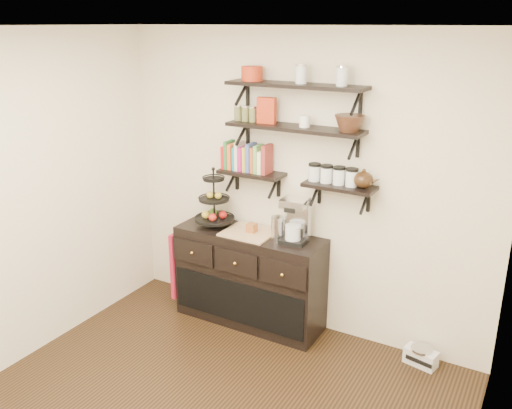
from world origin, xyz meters
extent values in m
cube|color=white|center=(0.00, 0.00, 2.70)|extent=(3.50, 3.50, 0.02)
cube|color=silver|center=(0.00, 1.75, 1.35)|extent=(3.50, 0.02, 2.70)
cube|color=silver|center=(1.75, 0.00, 1.35)|extent=(0.02, 3.50, 2.70)
cube|color=black|center=(0.00, 1.61, 2.23)|extent=(1.20, 0.27, 0.03)
cube|color=black|center=(-0.52, 1.74, 2.12)|extent=(0.02, 0.03, 0.20)
cube|color=black|center=(0.52, 1.74, 2.12)|extent=(0.02, 0.03, 0.20)
cube|color=black|center=(0.00, 1.61, 1.89)|extent=(1.20, 0.27, 0.03)
cube|color=black|center=(-0.52, 1.74, 1.77)|extent=(0.02, 0.03, 0.20)
cube|color=black|center=(0.52, 1.74, 1.77)|extent=(0.02, 0.03, 0.20)
cube|color=black|center=(-0.42, 1.62, 1.44)|extent=(0.60, 0.25, 0.03)
cube|color=black|center=(-0.64, 1.74, 1.32)|extent=(0.02, 0.03, 0.20)
cube|color=black|center=(-0.20, 1.74, 1.32)|extent=(0.03, 0.03, 0.20)
cube|color=black|center=(0.42, 1.62, 1.44)|extent=(0.60, 0.25, 0.03)
cube|color=black|center=(0.20, 1.74, 1.32)|extent=(0.03, 0.03, 0.20)
cube|color=black|center=(0.64, 1.74, 1.32)|extent=(0.02, 0.03, 0.20)
cube|color=red|center=(-0.68, 1.63, 1.55)|extent=(0.02, 0.15, 0.20)
cube|color=#276C35|center=(-0.65, 1.63, 1.57)|extent=(0.03, 0.15, 0.24)
cube|color=#DF5826|center=(-0.61, 1.63, 1.55)|extent=(0.04, 0.15, 0.21)
cube|color=teal|center=(-0.57, 1.63, 1.57)|extent=(0.03, 0.15, 0.25)
cube|color=beige|center=(-0.54, 1.63, 1.56)|extent=(0.03, 0.15, 0.22)
cube|color=#AE1A6F|center=(-0.50, 1.63, 1.58)|extent=(0.04, 0.15, 0.26)
cube|color=gold|center=(-0.46, 1.63, 1.56)|extent=(0.03, 0.15, 0.23)
cube|color=#405596|center=(-0.42, 1.63, 1.55)|extent=(0.03, 0.15, 0.20)
cube|color=#AD4829|center=(-0.38, 1.63, 1.57)|extent=(0.04, 0.15, 0.24)
cube|color=#5DA54D|center=(-0.34, 1.63, 1.55)|extent=(0.03, 0.15, 0.21)
cube|color=#F8E4B7|center=(-0.31, 1.63, 1.57)|extent=(0.03, 0.15, 0.25)
cube|color=maroon|center=(-0.27, 1.63, 1.56)|extent=(0.02, 0.15, 0.22)
cylinder|color=silver|center=(0.19, 1.63, 1.51)|extent=(0.10, 0.10, 0.13)
cylinder|color=silver|center=(0.30, 1.63, 1.51)|extent=(0.10, 0.10, 0.13)
cylinder|color=silver|center=(0.41, 1.63, 1.51)|extent=(0.10, 0.10, 0.13)
cylinder|color=silver|center=(0.52, 1.63, 1.51)|extent=(0.10, 0.10, 0.13)
cube|color=black|center=(-0.38, 1.51, 0.45)|extent=(1.40, 0.45, 0.90)
cube|color=tan|center=(-0.38, 1.51, 0.91)|extent=(0.45, 0.41, 0.02)
sphere|color=gold|center=(-0.85, 1.26, 0.70)|extent=(0.04, 0.04, 0.04)
sphere|color=gold|center=(-0.38, 1.26, 0.70)|extent=(0.04, 0.04, 0.04)
sphere|color=gold|center=(0.09, 1.26, 0.70)|extent=(0.04, 0.04, 0.04)
cylinder|color=black|center=(-0.76, 1.51, 1.17)|extent=(0.02, 0.02, 0.54)
cylinder|color=black|center=(-0.76, 1.51, 0.97)|extent=(0.37, 0.37, 0.01)
cylinder|color=black|center=(-0.76, 1.51, 1.16)|extent=(0.28, 0.28, 0.02)
cylinder|color=black|center=(-0.76, 1.51, 1.36)|extent=(0.20, 0.20, 0.02)
sphere|color=#B21914|center=(-0.69, 1.56, 1.01)|extent=(0.08, 0.08, 0.08)
sphere|color=gold|center=(-0.80, 1.51, 1.20)|extent=(0.07, 0.07, 0.07)
cube|color=#945022|center=(-0.36, 1.51, 0.96)|extent=(0.08, 0.08, 0.08)
cube|color=black|center=(0.07, 1.51, 0.92)|extent=(0.23, 0.22, 0.04)
cube|color=silver|center=(0.07, 1.58, 1.09)|extent=(0.22, 0.10, 0.34)
cube|color=silver|center=(0.07, 1.51, 1.27)|extent=(0.23, 0.22, 0.07)
cylinder|color=silver|center=(0.07, 1.50, 1.00)|extent=(0.15, 0.15, 0.13)
cylinder|color=silver|center=(-0.08, 1.49, 1.01)|extent=(0.11, 0.11, 0.22)
cube|color=#A7122B|center=(-1.11, 1.41, 0.48)|extent=(0.04, 0.29, 0.67)
cube|color=silver|center=(1.22, 1.60, 0.07)|extent=(0.29, 0.19, 0.14)
cylinder|color=silver|center=(1.22, 1.60, 0.15)|extent=(0.21, 0.21, 0.02)
cube|color=black|center=(1.22, 1.53, 0.07)|extent=(0.23, 0.06, 0.04)
cube|color=#A82C13|center=(-0.26, 1.61, 2.01)|extent=(0.17, 0.08, 0.22)
cylinder|color=white|center=(0.09, 1.61, 1.95)|extent=(0.09, 0.09, 0.10)
cylinder|color=#A82C13|center=(-0.41, 1.61, 2.31)|extent=(0.18, 0.18, 0.12)
camera|label=1|loc=(1.94, -2.44, 2.72)|focal=38.00mm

